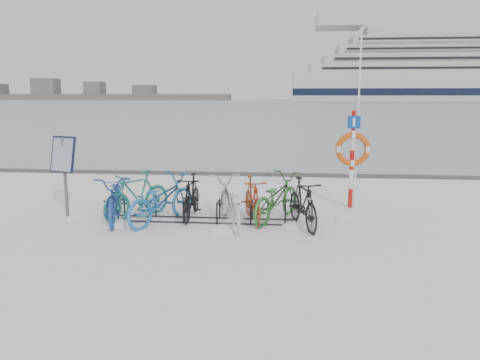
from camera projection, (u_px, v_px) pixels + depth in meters
name	position (u px, v px, depth m)	size (l,w,h in m)	color
ground	(202.00, 221.00, 10.15)	(900.00, 900.00, 0.00)	white
ice_sheet	(281.00, 103.00, 161.96)	(400.00, 298.00, 0.02)	#A3B0B8
quay_edge	(232.00, 174.00, 15.92)	(400.00, 0.25, 0.10)	#3F3F42
bike_rack	(202.00, 213.00, 10.12)	(4.00, 0.48, 0.46)	black
info_board	(63.00, 159.00, 10.23)	(0.65, 0.40, 1.81)	#595B5E
lifebuoy_station	(353.00, 149.00, 11.08)	(0.82, 0.23, 4.24)	#B40E0E
cruise_ferry	(449.00, 72.00, 223.11)	(150.46, 28.35, 49.44)	silver
shoreline	(75.00, 95.00, 275.86)	(180.00, 12.00, 9.50)	#4A4A4A
bike_0	(115.00, 197.00, 10.08)	(0.71, 2.03, 1.06)	navy
bike_1	(137.00, 194.00, 10.35)	(0.51, 1.80, 1.08)	#1F6E6E
bike_2	(161.00, 198.00, 9.97)	(0.71, 2.03, 1.06)	teal
bike_3	(192.00, 195.00, 10.39)	(0.47, 1.67, 1.00)	black
bike_4	(229.00, 201.00, 9.77)	(0.68, 1.96, 1.03)	#B3B7BB
bike_5	(252.00, 198.00, 10.10)	(0.47, 1.67, 1.00)	#903516
bike_6	(276.00, 196.00, 10.17)	(0.70, 2.00, 1.05)	#2F6B2D
bike_7	(303.00, 202.00, 9.65)	(0.49, 1.75, 1.05)	black
snow_drifts	(205.00, 225.00, 9.87)	(6.34, 1.70, 0.22)	white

